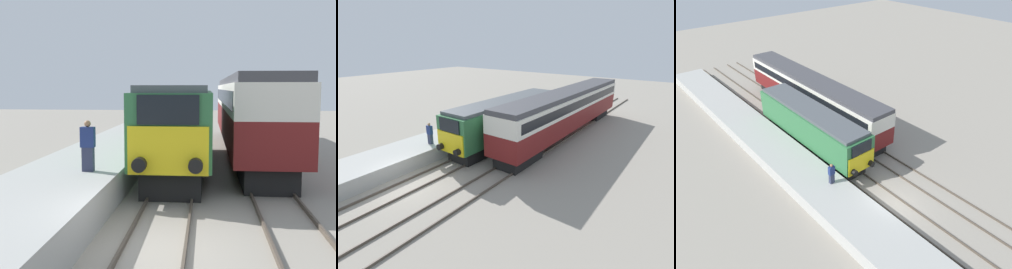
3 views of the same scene
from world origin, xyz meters
The scene contains 7 objects.
ground_plane centered at (0.00, 0.00, 0.00)m, with size 120.00×120.00×0.00m, color gray.
platform_left centered at (-3.30, 8.00, 0.51)m, with size 3.50×50.00×1.03m.
rails_near_track centered at (0.00, 5.00, 0.07)m, with size 1.51×60.00×0.14m.
rails_far_track centered at (3.40, 5.00, 0.07)m, with size 1.50×60.00×0.14m.
locomotive centered at (0.00, 9.83, 2.08)m, with size 2.70×13.18×3.74m.
passenger_carriage centered at (3.40, 14.56, 2.55)m, with size 2.75×19.96×4.20m.
person_on_platform centered at (-2.57, 3.74, 1.83)m, with size 0.44×0.26×1.62m.
Camera 2 is at (13.04, -7.52, 8.21)m, focal length 28.00 mm.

